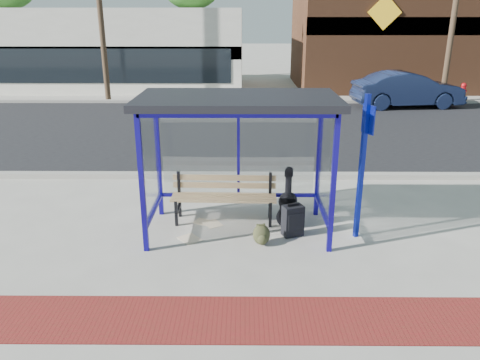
{
  "coord_description": "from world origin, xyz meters",
  "views": [
    {
      "loc": [
        0.09,
        -7.62,
        3.65
      ],
      "look_at": [
        0.03,
        0.2,
        0.9
      ],
      "focal_mm": 35.0,
      "sensor_mm": 36.0,
      "label": 1
    }
  ],
  "objects_px": {
    "guitar_bag": "(288,207)",
    "parked_car": "(408,90)",
    "backpack": "(262,235)",
    "fire_hydrant": "(463,91)",
    "bench": "(224,195)",
    "suitcase": "(293,221)"
  },
  "relations": [
    {
      "from": "backpack",
      "to": "parked_car",
      "type": "xyz_separation_m",
      "value": [
        6.56,
        12.64,
        0.57
      ]
    },
    {
      "from": "guitar_bag",
      "to": "suitcase",
      "type": "xyz_separation_m",
      "value": [
        0.06,
        -0.35,
        -0.11
      ]
    },
    {
      "from": "guitar_bag",
      "to": "parked_car",
      "type": "relative_size",
      "value": 0.24
    },
    {
      "from": "bench",
      "to": "guitar_bag",
      "type": "height_order",
      "value": "guitar_bag"
    },
    {
      "from": "bench",
      "to": "backpack",
      "type": "bearing_deg",
      "value": -54.25
    },
    {
      "from": "bench",
      "to": "suitcase",
      "type": "relative_size",
      "value": 3.19
    },
    {
      "from": "guitar_bag",
      "to": "suitcase",
      "type": "height_order",
      "value": "guitar_bag"
    },
    {
      "from": "suitcase",
      "to": "parked_car",
      "type": "relative_size",
      "value": 0.14
    },
    {
      "from": "parked_car",
      "to": "fire_hydrant",
      "type": "distance_m",
      "value": 3.35
    },
    {
      "from": "parked_car",
      "to": "bench",
      "type": "bearing_deg",
      "value": 142.29
    },
    {
      "from": "suitcase",
      "to": "fire_hydrant",
      "type": "distance_m",
      "value": 16.44
    },
    {
      "from": "backpack",
      "to": "parked_car",
      "type": "height_order",
      "value": "parked_car"
    },
    {
      "from": "bench",
      "to": "guitar_bag",
      "type": "xyz_separation_m",
      "value": [
        1.16,
        -0.29,
        -0.12
      ]
    },
    {
      "from": "bench",
      "to": "guitar_bag",
      "type": "bearing_deg",
      "value": -12.62
    },
    {
      "from": "suitcase",
      "to": "backpack",
      "type": "distance_m",
      "value": 0.66
    },
    {
      "from": "bench",
      "to": "guitar_bag",
      "type": "relative_size",
      "value": 1.81
    },
    {
      "from": "parked_car",
      "to": "fire_hydrant",
      "type": "relative_size",
      "value": 5.42
    },
    {
      "from": "guitar_bag",
      "to": "parked_car",
      "type": "distance_m",
      "value": 13.41
    },
    {
      "from": "backpack",
      "to": "fire_hydrant",
      "type": "bearing_deg",
      "value": 48.27
    },
    {
      "from": "guitar_bag",
      "to": "backpack",
      "type": "bearing_deg",
      "value": -111.86
    },
    {
      "from": "suitcase",
      "to": "bench",
      "type": "bearing_deg",
      "value": 131.37
    },
    {
      "from": "backpack",
      "to": "parked_car",
      "type": "bearing_deg",
      "value": 54.98
    }
  ]
}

